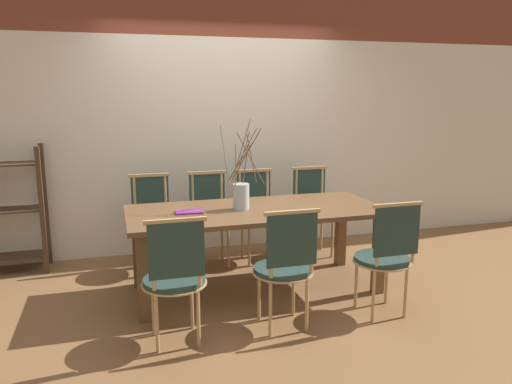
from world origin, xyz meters
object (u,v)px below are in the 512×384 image
at_px(chair_near_center, 386,254).
at_px(shelving_rack, 5,211).
at_px(chair_far_center, 257,212).
at_px(vase_centerpiece, 241,194).
at_px(dining_table, 256,219).
at_px(book_stack, 189,212).

height_order(chair_near_center, shelving_rack, shelving_rack).
xyz_separation_m(chair_far_center, vase_centerpiece, (-0.38, -0.79, 0.37)).
xyz_separation_m(dining_table, book_stack, (-0.59, 0.01, 0.11)).
xyz_separation_m(book_stack, shelving_rack, (-1.64, 1.10, -0.13)).
bearing_deg(book_stack, chair_near_center, -30.05).
height_order(dining_table, vase_centerpiece, vase_centerpiece).
xyz_separation_m(chair_near_center, chair_far_center, (-0.58, 1.61, 0.00)).
bearing_deg(dining_table, chair_near_center, -44.24).
bearing_deg(chair_near_center, chair_far_center, 109.76).
relative_size(dining_table, chair_far_center, 2.36).
bearing_deg(vase_centerpiece, chair_far_center, 64.32).
xyz_separation_m(vase_centerpiece, shelving_rack, (-2.10, 1.10, -0.26)).
bearing_deg(chair_near_center, shelving_rack, 147.87).
distance_m(chair_near_center, shelving_rack, 3.61).
bearing_deg(shelving_rack, vase_centerpiece, -27.62).
relative_size(book_stack, shelving_rack, 0.19).
distance_m(chair_far_center, book_stack, 1.18).
bearing_deg(vase_centerpiece, shelving_rack, 152.38).
height_order(dining_table, book_stack, book_stack).
height_order(chair_near_center, vase_centerpiece, vase_centerpiece).
distance_m(dining_table, book_stack, 0.60).
relative_size(chair_near_center, book_stack, 3.98).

